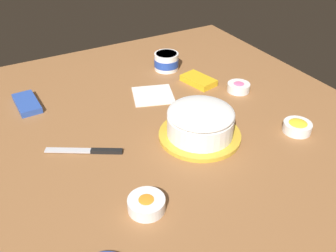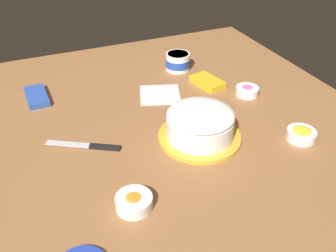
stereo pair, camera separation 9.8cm
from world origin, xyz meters
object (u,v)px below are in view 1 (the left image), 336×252
spreading_knife (91,151)px  sprinkle_bowl_yellow (297,126)px  frosting_tub (166,61)px  paper_napkin (153,95)px  sprinkle_bowl_orange (146,204)px  candy_box_lower (198,80)px  sprinkle_bowl_pink (239,87)px  candy_box_upper (27,103)px  frosted_cake (200,124)px

spreading_knife → sprinkle_bowl_yellow: bearing=-109.3°
frosting_tub → paper_napkin: bearing=138.8°
sprinkle_bowl_orange → frosting_tub: bearing=-32.3°
sprinkle_bowl_orange → candy_box_lower: size_ratio=0.70×
spreading_knife → paper_napkin: size_ratio=1.42×
sprinkle_bowl_pink → candy_box_lower: (0.13, 0.10, -0.01)m
sprinkle_bowl_pink → sprinkle_bowl_yellow: sprinkle_bowl_yellow is taller
spreading_knife → paper_napkin: (0.22, -0.32, -0.00)m
sprinkle_bowl_orange → paper_napkin: sprinkle_bowl_orange is taller
sprinkle_bowl_pink → paper_napkin: sprinkle_bowl_pink is taller
sprinkle_bowl_yellow → candy_box_lower: size_ratio=0.67×
sprinkle_bowl_pink → candy_box_upper: 0.80m
spreading_knife → sprinkle_bowl_yellow: (-0.22, -0.63, 0.01)m
sprinkle_bowl_orange → candy_box_lower: (0.51, -0.48, -0.01)m
candy_box_upper → frosting_tub: bearing=-89.7°
sprinkle_bowl_pink → sprinkle_bowl_yellow: 0.31m
frosted_cake → sprinkle_bowl_pink: (0.18, -0.30, -0.03)m
sprinkle_bowl_orange → candy_box_upper: size_ratio=0.61×
frosting_tub → sprinkle_bowl_orange: 0.81m
sprinkle_bowl_pink → sprinkle_bowl_yellow: bearing=179.7°
sprinkle_bowl_orange → sprinkle_bowl_yellow: sprinkle_bowl_yellow is taller
candy_box_upper → paper_napkin: size_ratio=1.04×
sprinkle_bowl_yellow → frosting_tub: bearing=13.6°
spreading_knife → paper_napkin: bearing=-56.0°
frosted_cake → sprinkle_bowl_pink: bearing=-58.5°
frosting_tub → spreading_knife: size_ratio=0.49×
candy_box_upper → spreading_knife: bearing=-165.2°
frosted_cake → sprinkle_bowl_pink: 0.35m
sprinkle_bowl_yellow → spreading_knife: bearing=70.7°
candy_box_lower → candy_box_upper: (0.15, 0.64, -0.00)m
sprinkle_bowl_yellow → candy_box_upper: (0.59, 0.74, -0.01)m
sprinkle_bowl_yellow → candy_box_lower: sprinkle_bowl_yellow is taller
sprinkle_bowl_orange → paper_napkin: 0.58m
sprinkle_bowl_pink → paper_napkin: size_ratio=0.58×
candy_box_upper → paper_napkin: candy_box_upper is taller
paper_napkin → sprinkle_bowl_orange: bearing=151.3°
frosting_tub → sprinkle_bowl_orange: (-0.68, 0.43, -0.02)m
sprinkle_bowl_yellow → candy_box_upper: sprinkle_bowl_yellow is taller
sprinkle_bowl_pink → sprinkle_bowl_orange: bearing=122.9°
sprinkle_bowl_orange → sprinkle_bowl_pink: 0.70m
frosted_cake → sprinkle_bowl_yellow: (-0.13, -0.30, -0.03)m
sprinkle_bowl_pink → candy_box_upper: sprinkle_bowl_pink is taller
spreading_knife → candy_box_lower: (0.22, -0.53, 0.01)m
frosted_cake → candy_box_lower: bearing=-32.3°
sprinkle_bowl_orange → sprinkle_bowl_yellow: bearing=-83.4°
sprinkle_bowl_yellow → sprinkle_bowl_orange: bearing=96.6°
frosted_cake → frosting_tub: 0.51m
spreading_knife → sprinkle_bowl_yellow: 0.67m
sprinkle_bowl_pink → candy_box_lower: 0.16m
frosted_cake → sprinkle_bowl_yellow: frosted_cake is taller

